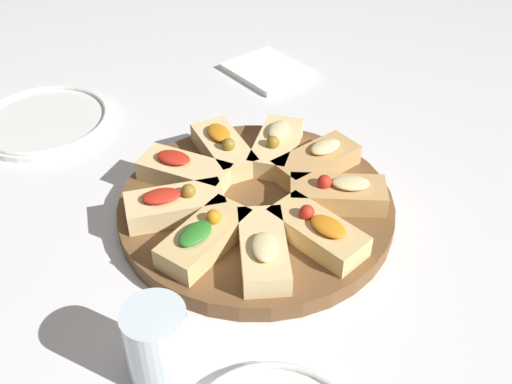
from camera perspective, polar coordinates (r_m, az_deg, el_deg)
ground_plane at (r=0.83m, az=-0.00°, el=-2.14°), size 3.00×3.00×0.00m
serving_board at (r=0.82m, az=-0.00°, el=-1.48°), size 0.37×0.37×0.02m
focaccia_slice_0 at (r=0.72m, az=0.71°, el=-5.48°), size 0.12×0.14×0.04m
focaccia_slice_1 at (r=0.74m, az=5.89°, el=-3.73°), size 0.14×0.09×0.05m
focaccia_slice_2 at (r=0.80m, az=7.84°, el=-0.13°), size 0.14×0.10×0.05m
focaccia_slice_3 at (r=0.86m, az=5.81°, el=2.95°), size 0.10×0.14×0.04m
focaccia_slice_4 at (r=0.88m, az=1.92°, el=4.44°), size 0.08×0.14×0.05m
focaccia_slice_5 at (r=0.88m, az=-3.11°, el=4.19°), size 0.14×0.12×0.05m
focaccia_slice_6 at (r=0.84m, az=-6.88°, el=2.01°), size 0.13×0.06×0.04m
focaccia_slice_7 at (r=0.79m, az=-7.75°, el=-1.21°), size 0.13×0.13×0.05m
focaccia_slice_8 at (r=0.74m, az=-4.95°, el=-4.31°), size 0.07×0.13×0.05m
plate_right at (r=1.07m, az=-19.52°, el=6.47°), size 0.22×0.22×0.02m
water_glass at (r=0.63m, az=-9.37°, el=-14.17°), size 0.07×0.07×0.10m
napkin_stack at (r=1.16m, az=1.08°, el=11.51°), size 0.18×0.17×0.01m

